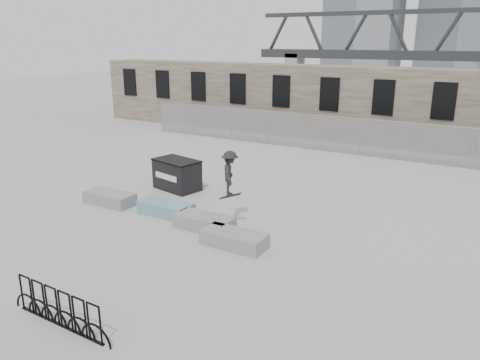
{
  "coord_description": "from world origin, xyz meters",
  "views": [
    {
      "loc": [
        9.65,
        -12.2,
        6.08
      ],
      "look_at": [
        1.67,
        1.47,
        1.3
      ],
      "focal_mm": 35.0,
      "sensor_mm": 36.0,
      "label": 1
    }
  ],
  "objects_px": {
    "planter_center_right": "(204,222)",
    "skateboarder": "(230,173)",
    "planter_far_left": "(110,198)",
    "dumpster": "(177,174)",
    "planter_offset": "(234,239)",
    "planter_center_left": "(166,208)",
    "bike_rack": "(59,308)"
  },
  "relations": [
    {
      "from": "planter_center_left",
      "to": "skateboarder",
      "type": "bearing_deg",
      "value": 8.09
    },
    {
      "from": "planter_far_left",
      "to": "bike_rack",
      "type": "bearing_deg",
      "value": -52.3
    },
    {
      "from": "planter_center_right",
      "to": "skateboarder",
      "type": "distance_m",
      "value": 1.82
    },
    {
      "from": "dumpster",
      "to": "bike_rack",
      "type": "xyz_separation_m",
      "value": [
        3.82,
        -9.17,
        -0.21
      ]
    },
    {
      "from": "dumpster",
      "to": "skateboarder",
      "type": "height_order",
      "value": "skateboarder"
    },
    {
      "from": "dumpster",
      "to": "bike_rack",
      "type": "distance_m",
      "value": 9.93
    },
    {
      "from": "planter_center_right",
      "to": "planter_offset",
      "type": "relative_size",
      "value": 1.0
    },
    {
      "from": "planter_center_left",
      "to": "bike_rack",
      "type": "bearing_deg",
      "value": -70.45
    },
    {
      "from": "planter_center_left",
      "to": "planter_offset",
      "type": "xyz_separation_m",
      "value": [
        3.51,
        -1.07,
        0.0
      ]
    },
    {
      "from": "planter_far_left",
      "to": "planter_center_left",
      "type": "xyz_separation_m",
      "value": [
        2.59,
        0.2,
        0.0
      ]
    },
    {
      "from": "planter_center_right",
      "to": "dumpster",
      "type": "bearing_deg",
      "value": 138.91
    },
    {
      "from": "planter_far_left",
      "to": "planter_offset",
      "type": "height_order",
      "value": "same"
    },
    {
      "from": "planter_center_left",
      "to": "skateboarder",
      "type": "distance_m",
      "value": 2.97
    },
    {
      "from": "planter_offset",
      "to": "skateboarder",
      "type": "distance_m",
      "value": 2.35
    },
    {
      "from": "planter_center_left",
      "to": "skateboarder",
      "type": "height_order",
      "value": "skateboarder"
    },
    {
      "from": "planter_far_left",
      "to": "planter_center_left",
      "type": "relative_size",
      "value": 1.0
    },
    {
      "from": "skateboarder",
      "to": "planter_center_left",
      "type": "bearing_deg",
      "value": 68.53
    },
    {
      "from": "planter_far_left",
      "to": "planter_center_left",
      "type": "bearing_deg",
      "value": 4.36
    },
    {
      "from": "planter_offset",
      "to": "bike_rack",
      "type": "xyz_separation_m",
      "value": [
        -1.18,
        -5.5,
        0.19
      ]
    },
    {
      "from": "planter_center_left",
      "to": "planter_far_left",
      "type": "bearing_deg",
      "value": -175.64
    },
    {
      "from": "planter_center_right",
      "to": "planter_offset",
      "type": "xyz_separation_m",
      "value": [
        1.56,
        -0.67,
        0.0
      ]
    },
    {
      "from": "planter_far_left",
      "to": "dumpster",
      "type": "bearing_deg",
      "value": 68.37
    },
    {
      "from": "dumpster",
      "to": "bike_rack",
      "type": "height_order",
      "value": "dumpster"
    },
    {
      "from": "planter_far_left",
      "to": "planter_center_right",
      "type": "height_order",
      "value": "same"
    },
    {
      "from": "planter_center_right",
      "to": "dumpster",
      "type": "relative_size",
      "value": 0.93
    },
    {
      "from": "planter_center_left",
      "to": "planter_center_right",
      "type": "height_order",
      "value": "same"
    },
    {
      "from": "planter_center_right",
      "to": "bike_rack",
      "type": "bearing_deg",
      "value": -86.4
    },
    {
      "from": "planter_far_left",
      "to": "skateboarder",
      "type": "height_order",
      "value": "skateboarder"
    },
    {
      "from": "planter_far_left",
      "to": "dumpster",
      "type": "height_order",
      "value": "dumpster"
    },
    {
      "from": "planter_far_left",
      "to": "skateboarder",
      "type": "xyz_separation_m",
      "value": [
        5.09,
        0.55,
        1.57
      ]
    },
    {
      "from": "planter_center_left",
      "to": "planter_offset",
      "type": "relative_size",
      "value": 1.0
    },
    {
      "from": "planter_center_left",
      "to": "skateboarder",
      "type": "relative_size",
      "value": 1.18
    }
  ]
}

